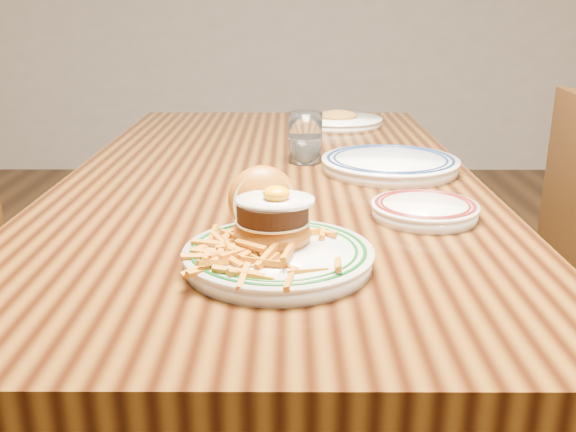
{
  "coord_description": "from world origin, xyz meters",
  "views": [
    {
      "loc": [
        0.04,
        -1.31,
        1.09
      ],
      "look_at": [
        0.04,
        -0.47,
        0.81
      ],
      "focal_mm": 40.0,
      "sensor_mm": 36.0,
      "label": 1
    }
  ],
  "objects": [
    {
      "name": "rear_plate",
      "position": [
        0.25,
        0.02,
        0.77
      ],
      "size": [
        0.29,
        0.29,
        0.03
      ],
      "rotation": [
        0.0,
        0.0,
        -0.17
      ],
      "color": "white",
      "rests_on": "table"
    },
    {
      "name": "far_plate",
      "position": [
        0.18,
        0.56,
        0.77
      ],
      "size": [
        0.26,
        0.26,
        0.05
      ],
      "rotation": [
        0.0,
        0.0,
        -0.4
      ],
      "color": "white",
      "rests_on": "table"
    },
    {
      "name": "side_plate",
      "position": [
        0.26,
        -0.29,
        0.77
      ],
      "size": [
        0.18,
        0.18,
        0.03
      ],
      "rotation": [
        0.0,
        0.0,
        -0.05
      ],
      "color": "white",
      "rests_on": "table"
    },
    {
      "name": "water_glass",
      "position": [
        0.07,
        0.1,
        0.8
      ],
      "size": [
        0.08,
        0.08,
        0.11
      ],
      "color": "white",
      "rests_on": "table"
    },
    {
      "name": "table",
      "position": [
        0.0,
        0.0,
        0.66
      ],
      "size": [
        0.85,
        1.6,
        0.75
      ],
      "color": "black",
      "rests_on": "floor"
    },
    {
      "name": "main_plate",
      "position": [
        0.02,
        -0.49,
        0.78
      ],
      "size": [
        0.26,
        0.27,
        0.12
      ],
      "rotation": [
        0.0,
        0.0,
        0.26
      ],
      "color": "white",
      "rests_on": "table"
    }
  ]
}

